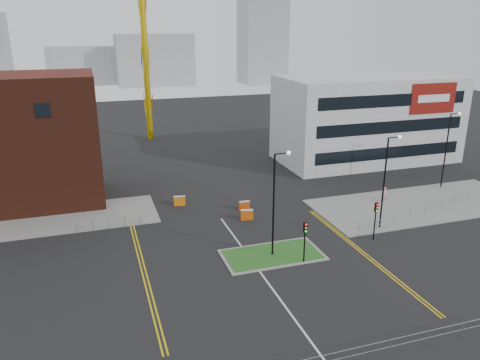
{
  "coord_description": "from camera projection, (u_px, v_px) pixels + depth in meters",
  "views": [
    {
      "loc": [
        -11.81,
        -25.38,
        18.83
      ],
      "look_at": [
        1.05,
        14.06,
        5.0
      ],
      "focal_mm": 35.0,
      "sensor_mm": 36.0,
      "label": 1
    }
  ],
  "objects": [
    {
      "name": "grass_island",
      "position": [
        272.0,
        255.0,
        40.11
      ],
      "size": [
        8.0,
        4.0,
        0.12
      ],
      "primitive_type": "cube",
      "color": "#1F4F1A",
      "rests_on": "ground"
    },
    {
      "name": "railing_front",
      "position": [
        331.0,
        357.0,
        26.66
      ],
      "size": [
        24.05,
        0.05,
        1.1
      ],
      "color": "gray",
      "rests_on": "ground"
    },
    {
      "name": "barrier_right",
      "position": [
        247.0,
        214.0,
        47.28
      ],
      "size": [
        1.3,
        0.6,
        1.05
      ],
      "color": "#C94F0B",
      "rests_on": "ground"
    },
    {
      "name": "barrier_left",
      "position": [
        180.0,
        200.0,
        51.02
      ],
      "size": [
        1.3,
        0.63,
        1.05
      ],
      "color": "orange",
      "rests_on": "ground"
    },
    {
      "name": "pavement_right",
      "position": [
        421.0,
        204.0,
        51.4
      ],
      "size": [
        24.0,
        10.0,
        0.12
      ],
      "primitive_type": "cube",
      "color": "slate",
      "rests_on": "ground"
    },
    {
      "name": "pavement_left",
      "position": [
        13.0,
        224.0,
        46.26
      ],
      "size": [
        28.0,
        8.0,
        0.12
      ],
      "primitive_type": "cube",
      "color": "slate",
      "rests_on": "ground"
    },
    {
      "name": "office_block",
      "position": [
        367.0,
        119.0,
        66.91
      ],
      "size": [
        25.0,
        12.2,
        12.0
      ],
      "color": "#ADAFB2",
      "rests_on": "ground"
    },
    {
      "name": "skyline_c",
      "position": [
        262.0,
        40.0,
        153.87
      ],
      "size": [
        14.0,
        12.0,
        28.0
      ],
      "primitive_type": "cube",
      "color": "gray",
      "rests_on": "ground"
    },
    {
      "name": "barrier_mid",
      "position": [
        244.0,
        205.0,
        49.8
      ],
      "size": [
        1.17,
        0.44,
        0.97
      ],
      "color": "#CF420B",
      "rests_on": "ground"
    },
    {
      "name": "skyline_d",
      "position": [
        96.0,
        65.0,
        154.34
      ],
      "size": [
        30.0,
        12.0,
        12.0
      ],
      "primitive_type": "cube",
      "color": "gray",
      "rests_on": "ground"
    },
    {
      "name": "railing_right",
      "position": [
        426.0,
        208.0,
        48.48
      ],
      "size": [
        19.05,
        5.05,
        1.1
      ],
      "color": "gray",
      "rests_on": "ground"
    },
    {
      "name": "skyline_b",
      "position": [
        155.0,
        60.0,
        149.99
      ],
      "size": [
        24.0,
        12.0,
        16.0
      ],
      "primitive_type": "cube",
      "color": "gray",
      "rests_on": "ground"
    },
    {
      "name": "ground",
      "position": [
        288.0,
        311.0,
        32.32
      ],
      "size": [
        200.0,
        200.0,
        0.0
      ],
      "primitive_type": "plane",
      "color": "black",
      "rests_on": "ground"
    },
    {
      "name": "streetlamp_island",
      "position": [
        276.0,
        196.0,
        38.48
      ],
      "size": [
        1.46,
        0.36,
        9.18
      ],
      "color": "black",
      "rests_on": "ground"
    },
    {
      "name": "traffic_light_right",
      "position": [
        376.0,
        214.0,
        42.24
      ],
      "size": [
        0.28,
        0.33,
        3.65
      ],
      "color": "black",
      "rests_on": "ground"
    },
    {
      "name": "island_kerb",
      "position": [
        272.0,
        255.0,
        40.11
      ],
      "size": [
        8.6,
        4.6,
        0.08
      ],
      "primitive_type": "cube",
      "color": "slate",
      "rests_on": "ground"
    },
    {
      "name": "streetlamp_right_near",
      "position": [
        387.0,
        175.0,
        43.81
      ],
      "size": [
        1.46,
        0.36,
        9.18
      ],
      "color": "black",
      "rests_on": "ground"
    },
    {
      "name": "pedestrian",
      "position": [
        385.0,
        195.0,
        51.99
      ],
      "size": [
        0.71,
        0.58,
        1.69
      ],
      "primitive_type": "imported",
      "rotation": [
        0.0,
        0.0,
        0.34
      ],
      "color": "pink",
      "rests_on": "ground"
    },
    {
      "name": "yellow_left_a",
      "position": [
        140.0,
        264.0,
        38.69
      ],
      "size": [
        0.12,
        24.0,
        0.01
      ],
      "primitive_type": "cube",
      "color": "gold",
      "rests_on": "ground"
    },
    {
      "name": "railing_left",
      "position": [
        109.0,
        222.0,
        45.09
      ],
      "size": [
        6.05,
        0.05,
        1.1
      ],
      "color": "gray",
      "rests_on": "ground"
    },
    {
      "name": "yellow_right_a",
      "position": [
        361.0,
        253.0,
        40.53
      ],
      "size": [
        0.12,
        20.0,
        0.01
      ],
      "primitive_type": "cube",
      "color": "gold",
      "rests_on": "ground"
    },
    {
      "name": "centre_line",
      "position": [
        277.0,
        296.0,
        34.12
      ],
      "size": [
        0.15,
        30.0,
        0.01
      ],
      "primitive_type": "cube",
      "color": "silver",
      "rests_on": "ground"
    },
    {
      "name": "yellow_right_b",
      "position": [
        364.0,
        252.0,
        40.61
      ],
      "size": [
        0.12,
        20.0,
        0.01
      ],
      "primitive_type": "cube",
      "color": "gold",
      "rests_on": "ground"
    },
    {
      "name": "yellow_left_b",
      "position": [
        144.0,
        263.0,
        38.78
      ],
      "size": [
        0.12,
        24.0,
        0.01
      ],
      "primitive_type": "cube",
      "color": "gold",
      "rests_on": "ground"
    },
    {
      "name": "streetlamp_right_far",
      "position": [
        448.0,
        144.0,
        55.14
      ],
      "size": [
        1.46,
        0.36,
        9.18
      ],
      "color": "black",
      "rests_on": "ground"
    },
    {
      "name": "traffic_light_island",
      "position": [
        305.0,
        234.0,
        38.08
      ],
      "size": [
        0.28,
        0.33,
        3.65
      ],
      "color": "black",
      "rests_on": "ground"
    }
  ]
}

